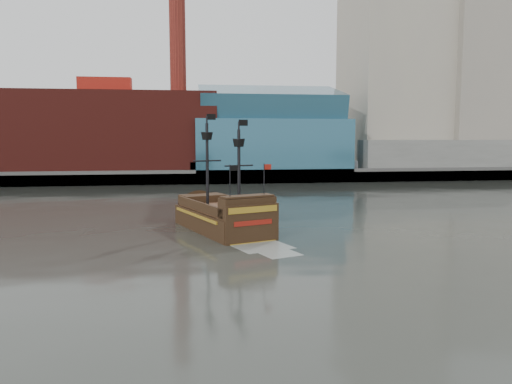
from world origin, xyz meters
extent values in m
plane|color=#2A2C27|center=(0.00, 0.00, 0.00)|extent=(400.00, 400.00, 0.00)
cube|color=slate|center=(0.00, 92.00, 1.00)|extent=(220.00, 60.00, 2.00)
cube|color=#4C4C49|center=(0.00, 62.50, 1.30)|extent=(220.00, 1.00, 2.60)
cube|color=maroon|center=(-22.00, 72.00, 9.50)|extent=(42.00, 18.00, 15.00)
cube|color=#2C5E75|center=(10.00, 70.00, 7.00)|extent=(30.00, 16.00, 10.00)
cube|color=#A69E89|center=(40.00, 80.00, 25.00)|extent=(20.00, 22.00, 46.00)
cube|color=gray|center=(58.00, 76.00, 21.00)|extent=(18.00, 18.00, 38.00)
cube|color=#A69E89|center=(50.00, 97.00, 28.00)|extent=(24.00, 20.00, 52.00)
cube|color=slate|center=(48.00, 66.00, 5.00)|extent=(40.00, 6.00, 6.00)
cylinder|color=maroon|center=(-8.00, 74.00, 28.00)|extent=(3.20, 3.20, 22.00)
cube|color=#2C5E75|center=(10.00, 70.00, 15.00)|extent=(28.00, 14.94, 8.78)
cube|color=black|center=(-3.69, 16.78, 0.60)|extent=(8.77, 12.94, 2.59)
cube|color=#4C2F1C|center=(-3.69, 16.78, 2.04)|extent=(7.90, 11.65, 0.30)
cube|color=black|center=(-5.32, 21.28, 2.39)|extent=(4.80, 3.70, 1.00)
cube|color=black|center=(-1.91, 11.91, 2.79)|extent=(4.99, 3.12, 1.79)
cube|color=black|center=(-1.60, 11.05, 1.20)|extent=(4.67, 1.90, 3.99)
cube|color=#A57C20|center=(-1.55, 10.92, 2.79)|extent=(4.24, 1.61, 0.50)
cube|color=maroon|center=(-1.55, 10.92, 1.69)|extent=(3.30, 1.27, 0.40)
cylinder|color=black|center=(-4.95, 17.91, 6.08)|extent=(0.36, 0.36, 7.77)
cylinder|color=black|center=(-2.23, 15.40, 5.78)|extent=(0.36, 0.36, 7.17)
cone|color=black|center=(-4.95, 17.91, 8.77)|extent=(1.41, 1.41, 0.70)
cone|color=black|center=(-2.23, 15.40, 8.17)|extent=(1.41, 1.41, 0.70)
cube|color=black|center=(-4.53, 18.07, 10.56)|extent=(0.85, 0.33, 0.55)
cube|color=black|center=(-1.81, 15.56, 9.97)|extent=(0.85, 0.33, 0.55)
cube|color=#999F99|center=(-1.03, 9.48, 0.01)|extent=(5.21, 4.82, 0.02)
camera|label=1|loc=(-7.11, -29.08, 8.78)|focal=35.00mm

